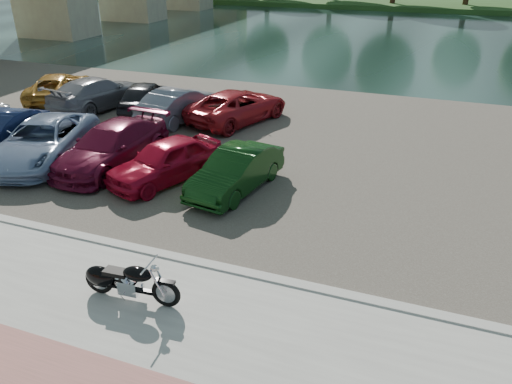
# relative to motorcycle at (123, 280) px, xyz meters

# --- Properties ---
(ground) EXTENTS (200.00, 200.00, 0.00)m
(ground) POSITION_rel_motorcycle_xyz_m (1.11, -0.18, -0.56)
(ground) COLOR #595447
(ground) RESTS_ON ground
(promenade) EXTENTS (60.00, 6.00, 0.10)m
(promenade) POSITION_rel_motorcycle_xyz_m (1.11, -1.18, -0.51)
(promenade) COLOR #A3A099
(promenade) RESTS_ON ground
(kerb) EXTENTS (60.00, 0.30, 0.14)m
(kerb) POSITION_rel_motorcycle_xyz_m (1.11, 1.82, -0.49)
(kerb) COLOR #A3A099
(kerb) RESTS_ON ground
(parking_lot) EXTENTS (60.00, 18.00, 0.04)m
(parking_lot) POSITION_rel_motorcycle_xyz_m (1.11, 10.82, -0.54)
(parking_lot) COLOR #48413A
(parking_lot) RESTS_ON ground
(river) EXTENTS (120.00, 40.00, 0.00)m
(river) POSITION_rel_motorcycle_xyz_m (1.11, 39.82, -0.56)
(river) COLOR #182C28
(river) RESTS_ON ground
(far_bank) EXTENTS (120.00, 24.00, 0.60)m
(far_bank) POSITION_rel_motorcycle_xyz_m (1.11, 71.82, -0.26)
(far_bank) COLOR #244518
(far_bank) RESTS_ON ground
(motorcycle) EXTENTS (2.33, 0.75, 1.05)m
(motorcycle) POSITION_rel_motorcycle_xyz_m (0.00, 0.00, 0.00)
(motorcycle) COLOR black
(motorcycle) RESTS_ON promenade
(car_1) EXTENTS (1.97, 4.45, 1.42)m
(car_1) POSITION_rel_motorcycle_xyz_m (-9.76, 6.26, 0.19)
(car_1) COLOR #162145
(car_1) RESTS_ON parking_lot
(car_2) EXTENTS (4.02, 6.00, 1.53)m
(car_2) POSITION_rel_motorcycle_xyz_m (-7.41, 5.93, 0.24)
(car_2) COLOR #7B8FB3
(car_2) RESTS_ON parking_lot
(car_3) EXTENTS (2.36, 5.28, 1.50)m
(car_3) POSITION_rel_motorcycle_xyz_m (-4.78, 6.41, 0.23)
(car_3) COLOR #5D0D28
(car_3) RESTS_ON parking_lot
(car_4) EXTENTS (3.10, 4.52, 1.43)m
(car_4) POSITION_rel_motorcycle_xyz_m (-2.34, 5.99, 0.19)
(car_4) COLOR #A70B25
(car_4) RESTS_ON parking_lot
(car_5) EXTENTS (2.06, 4.27, 1.35)m
(car_5) POSITION_rel_motorcycle_xyz_m (0.17, 6.11, 0.15)
(car_5) COLOR black
(car_5) RESTS_ON parking_lot
(car_6) EXTENTS (3.98, 5.47, 1.38)m
(car_6) POSITION_rel_motorcycle_xyz_m (-12.48, 12.79, 0.17)
(car_6) COLOR #B87E2A
(car_6) RESTS_ON parking_lot
(car_7) EXTENTS (3.00, 5.57, 1.53)m
(car_7) POSITION_rel_motorcycle_xyz_m (-9.72, 12.27, 0.25)
(car_7) COLOR gray
(car_7) RESTS_ON parking_lot
(car_8) EXTENTS (2.83, 4.58, 1.46)m
(car_8) POSITION_rel_motorcycle_xyz_m (-7.35, 12.72, 0.21)
(car_8) COLOR black
(car_8) RESTS_ON parking_lot
(car_9) EXTENTS (2.35, 4.76, 1.50)m
(car_9) POSITION_rel_motorcycle_xyz_m (-5.05, 11.95, 0.23)
(car_9) COLOR slate
(car_9) RESTS_ON parking_lot
(car_10) EXTENTS (3.93, 5.65, 1.43)m
(car_10) POSITION_rel_motorcycle_xyz_m (-2.54, 12.79, 0.19)
(car_10) COLOR #A71B24
(car_10) RESTS_ON parking_lot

